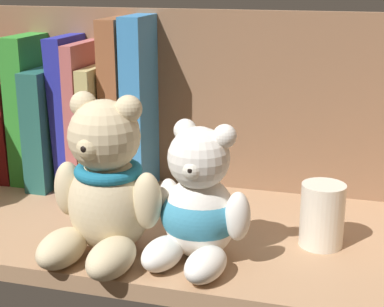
{
  "coord_description": "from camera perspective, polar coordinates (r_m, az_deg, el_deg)",
  "views": [
    {
      "loc": [
        15.46,
        -65.64,
        32.41
      ],
      "look_at": [
        -2.91,
        0.0,
        11.48
      ],
      "focal_mm": 56.35,
      "sensor_mm": 36.0,
      "label": 1
    }
  ],
  "objects": [
    {
      "name": "book_8",
      "position": [
        0.85,
        -4.81,
        4.66
      ],
      "size": [
        2.94,
        9.06,
        24.53
      ],
      "primitive_type": "cube",
      "color": "#3A87CD",
      "rests_on": "shelf_board"
    },
    {
      "name": "book_7",
      "position": [
        0.86,
        -6.81,
        4.63
      ],
      "size": [
        2.9,
        9.14,
        24.13
      ],
      "primitive_type": "cube",
      "rotation": [
        0.0,
        -0.01,
        0.0
      ],
      "color": "#955836",
      "rests_on": "shelf_board"
    },
    {
      "name": "book_4",
      "position": [
        0.89,
        -11.07,
        4.03
      ],
      "size": [
        3.27,
        10.73,
        21.61
      ],
      "primitive_type": "cube",
      "rotation": [
        0.0,
        -0.04,
        0.0
      ],
      "color": "#252AA1",
      "rests_on": "shelf_board"
    },
    {
      "name": "book_1",
      "position": [
        0.95,
        -16.2,
        2.39
      ],
      "size": [
        2.37,
        10.78,
        15.09
      ],
      "primitive_type": "cube",
      "rotation": [
        0.0,
        -0.02,
        0.0
      ],
      "color": "#5A0F0F",
      "rests_on": "shelf_board"
    },
    {
      "name": "teddy_bear_smaller",
      "position": [
        0.65,
        0.92,
        -5.13
      ],
      "size": [
        11.67,
        12.33,
        15.35
      ],
      "color": "white",
      "rests_on": "shelf_board"
    },
    {
      "name": "book_2",
      "position": [
        0.92,
        -14.8,
        4.2
      ],
      "size": [
        3.18,
        10.7,
        21.46
      ],
      "primitive_type": "cube",
      "color": "#328F30",
      "rests_on": "shelf_board"
    },
    {
      "name": "pillar_candle",
      "position": [
        0.7,
        12.22,
        -5.71
      ],
      "size": [
        5.0,
        5.0,
        7.37
      ],
      "primitive_type": "cylinder",
      "color": "silver",
      "rests_on": "shelf_board"
    },
    {
      "name": "shelf_board",
      "position": [
        0.74,
        2.18,
        -7.92
      ],
      "size": [
        79.05,
        30.13,
        2.0
      ],
      "primitive_type": "cube",
      "color": "#A87F5B",
      "rests_on": "ground"
    },
    {
      "name": "shelf_back_panel",
      "position": [
        0.85,
        4.76,
        4.2
      ],
      "size": [
        81.45,
        1.2,
        27.18
      ],
      "primitive_type": "cube",
      "color": "#886246",
      "rests_on": "ground"
    },
    {
      "name": "teddy_bear_larger",
      "position": [
        0.66,
        -8.26,
        -3.28
      ],
      "size": [
        13.27,
        13.65,
        17.99
      ],
      "color": "beige",
      "rests_on": "shelf_board"
    },
    {
      "name": "book_5",
      "position": [
        0.88,
        -9.65,
        3.73
      ],
      "size": [
        1.69,
        13.18,
        20.81
      ],
      "primitive_type": "cube",
      "color": "#B45C5C",
      "rests_on": "shelf_board"
    },
    {
      "name": "book_3",
      "position": [
        0.91,
        -12.78,
        2.75
      ],
      "size": [
        3.2,
        14.47,
        17.03
      ],
      "primitive_type": "cube",
      "color": "#255E57",
      "rests_on": "shelf_board"
    },
    {
      "name": "book_6",
      "position": [
        0.88,
        -8.35,
        2.66
      ],
      "size": [
        1.9,
        13.56,
        17.67
      ],
      "primitive_type": "cube",
      "color": "tan",
      "rests_on": "shelf_board"
    }
  ]
}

